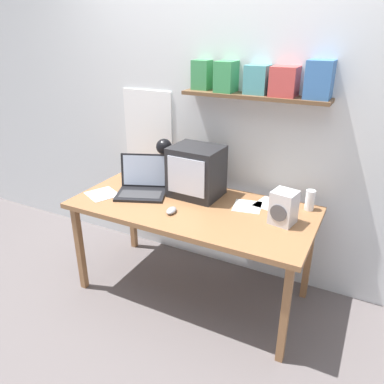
{
  "coord_description": "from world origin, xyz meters",
  "views": [
    {
      "loc": [
        1.06,
        -2.05,
        1.84
      ],
      "look_at": [
        0.0,
        0.0,
        0.82
      ],
      "focal_mm": 35.0,
      "sensor_mm": 36.0,
      "label": 1
    }
  ],
  "objects_px": {
    "juice_glass": "(310,201)",
    "printed_handout": "(102,194)",
    "space_heater": "(284,207)",
    "laptop": "(142,184)",
    "computer_mouse": "(171,210)",
    "open_notebook": "(274,205)",
    "corner_desk": "(192,213)",
    "desk_lamp": "(165,151)",
    "loose_paper_near_monitor": "(247,206)",
    "crt_monitor": "(196,172)"
  },
  "relations": [
    {
      "from": "corner_desk",
      "to": "desk_lamp",
      "type": "distance_m",
      "value": 0.53
    },
    {
      "from": "open_notebook",
      "to": "laptop",
      "type": "bearing_deg",
      "value": -166.49
    },
    {
      "from": "laptop",
      "to": "computer_mouse",
      "type": "xyz_separation_m",
      "value": [
        0.36,
        -0.19,
        -0.05
      ]
    },
    {
      "from": "crt_monitor",
      "to": "laptop",
      "type": "relative_size",
      "value": 0.84
    },
    {
      "from": "corner_desk",
      "to": "desk_lamp",
      "type": "xyz_separation_m",
      "value": [
        -0.34,
        0.23,
        0.33
      ]
    },
    {
      "from": "computer_mouse",
      "to": "open_notebook",
      "type": "relative_size",
      "value": 0.42
    },
    {
      "from": "desk_lamp",
      "to": "juice_glass",
      "type": "distance_m",
      "value": 1.09
    },
    {
      "from": "corner_desk",
      "to": "juice_glass",
      "type": "height_order",
      "value": "juice_glass"
    },
    {
      "from": "space_heater",
      "to": "computer_mouse",
      "type": "bearing_deg",
      "value": -153.33
    },
    {
      "from": "loose_paper_near_monitor",
      "to": "open_notebook",
      "type": "relative_size",
      "value": 0.84
    },
    {
      "from": "crt_monitor",
      "to": "printed_handout",
      "type": "height_order",
      "value": "crt_monitor"
    },
    {
      "from": "open_notebook",
      "to": "printed_handout",
      "type": "bearing_deg",
      "value": -161.42
    },
    {
      "from": "space_heater",
      "to": "juice_glass",
      "type": "bearing_deg",
      "value": 78.41
    },
    {
      "from": "corner_desk",
      "to": "juice_glass",
      "type": "xyz_separation_m",
      "value": [
        0.72,
        0.3,
        0.12
      ]
    },
    {
      "from": "computer_mouse",
      "to": "printed_handout",
      "type": "bearing_deg",
      "value": 177.71
    },
    {
      "from": "corner_desk",
      "to": "laptop",
      "type": "xyz_separation_m",
      "value": [
        -0.43,
        0.03,
        0.12
      ]
    },
    {
      "from": "corner_desk",
      "to": "space_heater",
      "type": "distance_m",
      "value": 0.64
    },
    {
      "from": "corner_desk",
      "to": "computer_mouse",
      "type": "relative_size",
      "value": 14.56
    },
    {
      "from": "juice_glass",
      "to": "open_notebook",
      "type": "height_order",
      "value": "juice_glass"
    },
    {
      "from": "crt_monitor",
      "to": "computer_mouse",
      "type": "height_order",
      "value": "crt_monitor"
    },
    {
      "from": "desk_lamp",
      "to": "space_heater",
      "type": "height_order",
      "value": "desk_lamp"
    },
    {
      "from": "juice_glass",
      "to": "space_heater",
      "type": "xyz_separation_m",
      "value": [
        -0.11,
        -0.27,
        0.04
      ]
    },
    {
      "from": "laptop",
      "to": "open_notebook",
      "type": "distance_m",
      "value": 0.96
    },
    {
      "from": "crt_monitor",
      "to": "open_notebook",
      "type": "xyz_separation_m",
      "value": [
        0.55,
        0.08,
        -0.18
      ]
    },
    {
      "from": "desk_lamp",
      "to": "laptop",
      "type": "bearing_deg",
      "value": -91.26
    },
    {
      "from": "desk_lamp",
      "to": "loose_paper_near_monitor",
      "type": "xyz_separation_m",
      "value": [
        0.69,
        -0.07,
        -0.28
      ]
    },
    {
      "from": "space_heater",
      "to": "loose_paper_near_monitor",
      "type": "height_order",
      "value": "space_heater"
    },
    {
      "from": "juice_glass",
      "to": "printed_handout",
      "type": "height_order",
      "value": "juice_glass"
    },
    {
      "from": "corner_desk",
      "to": "desk_lamp",
      "type": "bearing_deg",
      "value": 146.4
    },
    {
      "from": "desk_lamp",
      "to": "crt_monitor",
      "type": "bearing_deg",
      "value": 11.45
    },
    {
      "from": "crt_monitor",
      "to": "desk_lamp",
      "type": "relative_size",
      "value": 0.98
    },
    {
      "from": "corner_desk",
      "to": "printed_handout",
      "type": "height_order",
      "value": "printed_handout"
    },
    {
      "from": "corner_desk",
      "to": "space_heater",
      "type": "relative_size",
      "value": 7.79
    },
    {
      "from": "juice_glass",
      "to": "loose_paper_near_monitor",
      "type": "bearing_deg",
      "value": -158.94
    },
    {
      "from": "space_heater",
      "to": "computer_mouse",
      "type": "relative_size",
      "value": 1.87
    },
    {
      "from": "printed_handout",
      "to": "crt_monitor",
      "type": "bearing_deg",
      "value": 26.63
    },
    {
      "from": "laptop",
      "to": "printed_handout",
      "type": "distance_m",
      "value": 0.3
    },
    {
      "from": "desk_lamp",
      "to": "computer_mouse",
      "type": "height_order",
      "value": "desk_lamp"
    },
    {
      "from": "open_notebook",
      "to": "printed_handout",
      "type": "height_order",
      "value": "same"
    },
    {
      "from": "juice_glass",
      "to": "crt_monitor",
      "type": "bearing_deg",
      "value": -170.49
    },
    {
      "from": "corner_desk",
      "to": "crt_monitor",
      "type": "xyz_separation_m",
      "value": [
        -0.05,
        0.17,
        0.24
      ]
    },
    {
      "from": "laptop",
      "to": "juice_glass",
      "type": "height_order",
      "value": "laptop"
    },
    {
      "from": "crt_monitor",
      "to": "space_heater",
      "type": "distance_m",
      "value": 0.69
    },
    {
      "from": "laptop",
      "to": "computer_mouse",
      "type": "distance_m",
      "value": 0.41
    },
    {
      "from": "laptop",
      "to": "desk_lamp",
      "type": "height_order",
      "value": "desk_lamp"
    },
    {
      "from": "computer_mouse",
      "to": "open_notebook",
      "type": "height_order",
      "value": "computer_mouse"
    },
    {
      "from": "space_heater",
      "to": "computer_mouse",
      "type": "height_order",
      "value": "space_heater"
    },
    {
      "from": "laptop",
      "to": "open_notebook",
      "type": "xyz_separation_m",
      "value": [
        0.93,
        0.22,
        -0.07
      ]
    },
    {
      "from": "space_heater",
      "to": "printed_handout",
      "type": "xyz_separation_m",
      "value": [
        -1.28,
        -0.17,
        -0.1
      ]
    },
    {
      "from": "loose_paper_near_monitor",
      "to": "open_notebook",
      "type": "xyz_separation_m",
      "value": [
        0.16,
        0.1,
        0.0
      ]
    }
  ]
}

